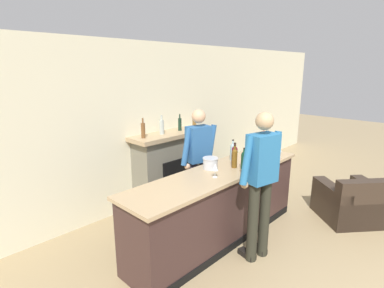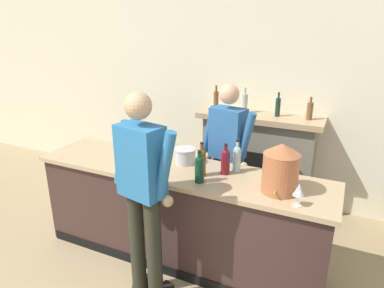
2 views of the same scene
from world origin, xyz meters
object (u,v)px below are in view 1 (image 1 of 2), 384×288
Objects in this scene: copper_dispenser at (263,144)px; wine_bottle_cabernet_heavy at (235,157)px; ice_bucket_steel at (210,163)px; wine_bottle_merlot_tall at (233,151)px; armchair_black at (352,204)px; wine_glass_near_bucket at (215,168)px; person_customer at (261,180)px; fireplace_stone at (171,166)px; potted_plant_corner at (239,164)px; wine_glass_back_row at (279,149)px; wine_bottle_riesling_slim at (244,159)px; person_bartender at (199,159)px; wine_bottle_burgundy_dark at (235,154)px.

wine_bottle_cabernet_heavy is (-0.71, 0.01, -0.07)m from copper_dispenser.
wine_bottle_merlot_tall is at bearing 2.21° from ice_bucket_steel.
armchair_black is 2.48m from wine_glass_near_bucket.
person_customer reaches higher than wine_glass_near_bucket.
fireplace_stone is 2.14m from person_customer.
fireplace_stone reaches higher than wine_bottle_merlot_tall.
wine_glass_back_row is (-1.01, -1.42, 0.82)m from potted_plant_corner.
wine_bottle_riesling_slim is (0.30, 0.45, 0.10)m from person_customer.
fireplace_stone reaches higher than potted_plant_corner.
person_customer reaches higher than wine_glass_back_row.
person_bartender reaches higher than wine_bottle_cabernet_heavy.
fireplace_stone reaches higher than ice_bucket_steel.
person_bartender is 0.83m from wine_bottle_riesling_slim.
wine_bottle_riesling_slim reaches higher than wine_bottle_burgundy_dark.
wine_bottle_cabernet_heavy is at bearing -139.24° from wine_bottle_merlot_tall.
wine_bottle_burgundy_dark is at bearing -147.24° from potted_plant_corner.
person_customer is at bearing -149.82° from copper_dispenser.
wine_bottle_burgundy_dark is (0.45, -0.07, 0.06)m from ice_bucket_steel.
ice_bucket_steel is at bearing -120.14° from person_bartender.
wine_bottle_burgundy_dark is 0.69m from wine_glass_near_bucket.
ice_bucket_steel is 0.34m from wine_glass_near_bucket.
person_bartender is (-1.57, 1.81, 0.69)m from armchair_black.
wine_bottle_merlot_tall is (-1.64, -1.01, 0.83)m from potted_plant_corner.
potted_plant_corner is (0.32, 2.36, 0.03)m from armchair_black.
ice_bucket_steel is (-0.01, 0.78, 0.04)m from person_customer.
ice_bucket_steel is at bearing 90.51° from person_customer.
copper_dispenser is 2.38× the size of wine_glass_near_bucket.
wine_bottle_riesling_slim is 0.85m from wine_glass_back_row.
fireplace_stone is 1.69m from copper_dispenser.
wine_bottle_burgundy_dark reaches higher than potted_plant_corner.
wine_bottle_burgundy_dark is at bearing -9.30° from ice_bucket_steel.
wine_glass_back_row is (0.62, -0.41, -0.01)m from wine_bottle_merlot_tall.
wine_glass_near_bucket is (-1.19, -0.04, -0.08)m from copper_dispenser.
wine_bottle_riesling_slim is (-1.54, 1.00, 0.86)m from armchair_black.
wine_glass_near_bucket is at bearing -112.58° from fireplace_stone.
wine_bottle_riesling_slim is (-0.67, -0.12, -0.08)m from copper_dispenser.
potted_plant_corner is 2.52m from ice_bucket_steel.
potted_plant_corner is 2.44× the size of wine_bottle_riesling_slim.
fireplace_stone is 0.85× the size of person_customer.
person_customer is (-0.42, -2.06, 0.40)m from fireplace_stone.
copper_dispenser reaches higher than ice_bucket_steel.
wine_bottle_burgundy_dark is at bearing 15.92° from wine_glass_near_bucket.
armchair_black is 3.83× the size of wine_bottle_merlot_tall.
armchair_black is 2.49m from person_bartender.
copper_dispenser reaches higher than armchair_black.
person_customer is 0.96m from wine_bottle_merlot_tall.
wine_glass_near_bucket is at bearing 174.50° from wine_glass_back_row.
armchair_black is 2.07m from wine_bottle_burgundy_dark.
fireplace_stone is 5.33× the size of wine_bottle_burgundy_dark.
fireplace_stone is at bearing 172.07° from potted_plant_corner.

